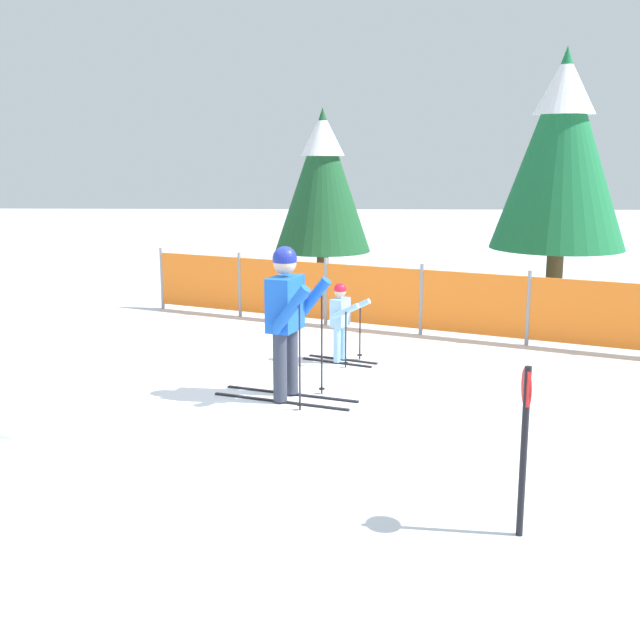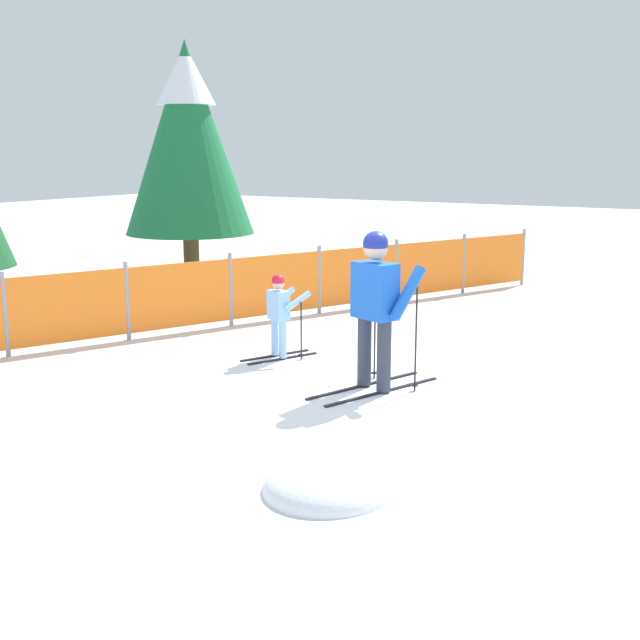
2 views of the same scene
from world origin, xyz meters
name	(u,v)px [view 1 (image 1 of 2)]	position (x,y,z in m)	size (l,w,h in m)	color
ground_plane	(272,396)	(0.00, 0.00, 0.00)	(60.00, 60.00, 0.00)	white
skier_adult	(287,310)	(0.19, -0.09, 1.02)	(1.64, 0.92, 1.71)	black
skier_child	(341,316)	(0.78, 1.53, 0.61)	(0.99, 0.65, 1.05)	black
safety_fence	(473,304)	(2.70, 2.87, 0.54)	(10.21, 4.57, 1.08)	gray
conifer_far	(323,178)	(0.38, 7.37, 2.20)	(1.91, 1.91, 3.55)	#4C3823
conifer_near	(562,146)	(4.73, 6.22, 2.81)	(2.44, 2.44, 4.54)	#4C3823
trail_marker	(525,431)	(2.08, -3.28, 0.79)	(0.05, 0.28, 1.26)	black
snow_mound	(42,423)	(-2.26, -0.98, 0.00)	(1.21, 1.03, 0.49)	white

